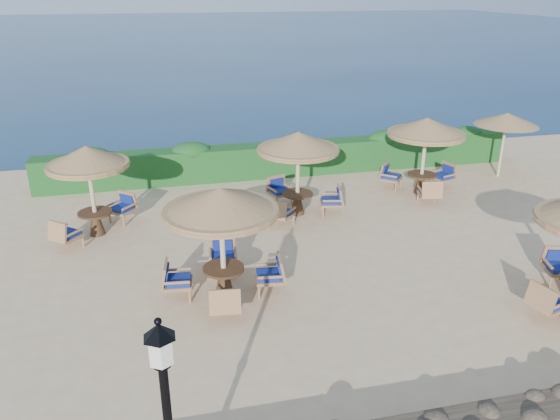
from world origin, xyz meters
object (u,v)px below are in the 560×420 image
object	(u,v)px
cafe_set_4	(425,141)
cafe_set_2	(89,173)
cafe_set_0	(222,225)
cafe_set_3	(298,158)
extra_parasol	(507,119)

from	to	relation	value
cafe_set_4	cafe_set_2	bearing A→B (deg)	-174.73
cafe_set_0	cafe_set_4	world-z (taller)	same
cafe_set_3	cafe_set_4	size ratio (longest dim) A/B	0.99
extra_parasol	cafe_set_0	xyz separation A→B (m)	(-11.21, -6.12, -0.40)
cafe_set_3	extra_parasol	bearing A→B (deg)	12.46
extra_parasol	cafe_set_3	size ratio (longest dim) A/B	0.89
cafe_set_0	cafe_set_2	size ratio (longest dim) A/B	1.08
extra_parasol	cafe_set_2	distance (m)	14.51
cafe_set_4	extra_parasol	bearing A→B (deg)	15.52
cafe_set_2	cafe_set_3	size ratio (longest dim) A/B	0.98
cafe_set_2	cafe_set_4	bearing A→B (deg)	5.27
cafe_set_2	cafe_set_3	bearing A→B (deg)	1.64
cafe_set_3	cafe_set_4	bearing A→B (deg)	9.94
extra_parasol	cafe_set_2	xyz separation A→B (m)	(-14.37, -2.01, -0.28)
cafe_set_2	cafe_set_3	world-z (taller)	same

